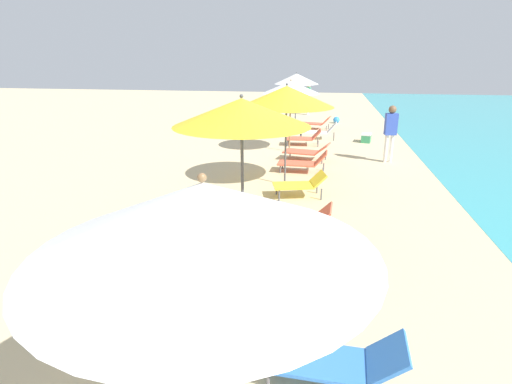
{
  "coord_description": "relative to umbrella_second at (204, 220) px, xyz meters",
  "views": [
    {
      "loc": [
        0.59,
        1.78,
        3.26
      ],
      "look_at": [
        -0.34,
        7.37,
        1.35
      ],
      "focal_mm": 28.81,
      "sensor_mm": 36.0,
      "label": 1
    }
  ],
  "objects": [
    {
      "name": "person_walking_near",
      "position": [
        2.77,
        10.91,
        -1.17
      ],
      "size": [
        0.39,
        0.27,
        1.78
      ],
      "rotation": [
        0.0,
        0.0,
        4.85
      ],
      "color": "silver",
      "rests_on": "ground"
    },
    {
      "name": "beach_ball",
      "position": [
        1.31,
        18.59,
        -2.1
      ],
      "size": [
        0.33,
        0.33,
        0.33
      ],
      "primitive_type": "sphere",
      "color": "#338CD8",
      "rests_on": "ground"
    },
    {
      "name": "lounger_third_shoreside",
      "position": [
        0.3,
        4.89,
        -1.96
      ],
      "size": [
        1.41,
        0.73,
        0.6
      ],
      "rotation": [
        0.0,
        0.0,
        3.09
      ],
      "color": "#D8593F",
      "rests_on": "ground"
    },
    {
      "name": "lounger_farthest_inland",
      "position": [
        0.52,
        14.38,
        -1.94
      ],
      "size": [
        1.53,
        0.58,
        0.68
      ],
      "rotation": [
        0.0,
        0.0,
        3.13
      ],
      "color": "white",
      "rests_on": "ground"
    },
    {
      "name": "umbrella_farthest",
      "position": [
        -0.53,
        15.68,
        0.01
      ],
      "size": [
        1.88,
        1.88,
        2.56
      ],
      "color": "#4C4C51",
      "rests_on": "ground"
    },
    {
      "name": "lounger_fourth_inland",
      "position": [
        0.24,
        7.07,
        -1.94
      ],
      "size": [
        1.33,
        0.86,
        0.6
      ],
      "rotation": [
        0.0,
        0.0,
        3.38
      ],
      "color": "yellow",
      "rests_on": "ground"
    },
    {
      "name": "lounger_fifth_shoreside",
      "position": [
        0.0,
        13.07,
        -1.97
      ],
      "size": [
        1.36,
        0.7,
        0.61
      ],
      "rotation": [
        0.0,
        0.0,
        3.18
      ],
      "color": "#D8593F",
      "rests_on": "ground"
    },
    {
      "name": "lounger_fourth_shoreside",
      "position": [
        0.2,
        9.3,
        -1.97
      ],
      "size": [
        1.43,
        0.63,
        0.64
      ],
      "rotation": [
        0.0,
        0.0,
        3.11
      ],
      "color": "#D8593F",
      "rests_on": "ground"
    },
    {
      "name": "umbrella_third",
      "position": [
        -0.54,
        3.93,
        0.15
      ],
      "size": [
        2.15,
        2.15,
        2.69
      ],
      "color": "#4C4C51",
      "rests_on": "ground"
    },
    {
      "name": "lounger_second_shoreside",
      "position": [
        0.96,
        1.19,
        -1.97
      ],
      "size": [
        1.47,
        0.63,
        0.59
      ],
      "rotation": [
        0.0,
        0.0,
        3.09
      ],
      "color": "blue",
      "rests_on": "ground"
    },
    {
      "name": "umbrella_fourth",
      "position": [
        -0.23,
        8.02,
        0.01
      ],
      "size": [
        2.36,
        2.36,
        2.59
      ],
      "color": "#4C4C51",
      "rests_on": "ground"
    },
    {
      "name": "lounger_third_inland",
      "position": [
        0.11,
        2.86,
        -2.01
      ],
      "size": [
        1.35,
        0.77,
        0.48
      ],
      "rotation": [
        0.0,
        0.0,
        3.22
      ],
      "color": "#D8593F",
      "rests_on": "ground"
    },
    {
      "name": "lounger_farthest_shoreside",
      "position": [
        0.35,
        16.7,
        -1.97
      ],
      "size": [
        1.47,
        0.86,
        0.62
      ],
      "rotation": [
        0.0,
        0.0,
        2.93
      ],
      "color": "#D8593F",
      "rests_on": "ground"
    },
    {
      "name": "umbrella_second",
      "position": [
        0.0,
        0.0,
        0.0
      ],
      "size": [
        2.29,
        2.29,
        2.57
      ],
      "color": "olive",
      "rests_on": "ground"
    },
    {
      "name": "person_walking_mid",
      "position": [
        -0.24,
        21.46,
        -1.2
      ],
      "size": [
        0.26,
        0.38,
        1.74
      ],
      "rotation": [
        0.0,
        0.0,
        6.17
      ],
      "color": "silver",
      "rests_on": "ground"
    },
    {
      "name": "umbrella_fifth",
      "position": [
        -0.45,
        11.94,
        -0.06
      ],
      "size": [
        1.98,
        1.98,
        2.47
      ],
      "color": "olive",
      "rests_on": "ground"
    },
    {
      "name": "lounger_fifth_inland",
      "position": [
        0.23,
        10.74,
        -1.96
      ],
      "size": [
        1.55,
        0.93,
        0.59
      ],
      "rotation": [
        0.0,
        0.0,
        2.95
      ],
      "color": "#D8593F",
      "rests_on": "ground"
    },
    {
      "name": "cooler_box",
      "position": [
        2.38,
        14.04,
        -2.09
      ],
      "size": [
        0.45,
        0.6,
        0.34
      ],
      "color": "#338C59",
      "rests_on": "ground"
    }
  ]
}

